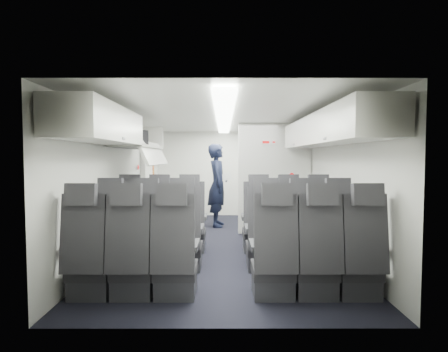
{
  "coord_description": "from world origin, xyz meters",
  "views": [
    {
      "loc": [
        -0.01,
        -5.96,
        1.48
      ],
      "look_at": [
        0.0,
        0.4,
        1.15
      ],
      "focal_mm": 28.0,
      "sensor_mm": 36.0,
      "label": 1
    }
  ],
  "objects_px": {
    "carry_on_bag": "(132,138)",
    "boarding_door": "(148,182)",
    "galley_unit": "(262,179)",
    "seat_row_mid": "(224,240)",
    "flight_attendant": "(218,185)",
    "seat_row_front": "(224,227)",
    "seat_row_rear": "(224,260)"
  },
  "relations": [
    {
      "from": "carry_on_bag",
      "to": "boarding_door",
      "type": "bearing_deg",
      "value": 109.67
    },
    {
      "from": "galley_unit",
      "to": "seat_row_mid",
      "type": "bearing_deg",
      "value": -102.88
    },
    {
      "from": "seat_row_mid",
      "to": "flight_attendant",
      "type": "xyz_separation_m",
      "value": [
        -0.14,
        3.0,
        0.49
      ]
    },
    {
      "from": "galley_unit",
      "to": "flight_attendant",
      "type": "height_order",
      "value": "galley_unit"
    },
    {
      "from": "galley_unit",
      "to": "seat_row_front",
      "type": "bearing_deg",
      "value": -106.28
    },
    {
      "from": "seat_row_rear",
      "to": "boarding_door",
      "type": "relative_size",
      "value": 1.79
    },
    {
      "from": "carry_on_bag",
      "to": "seat_row_rear",
      "type": "bearing_deg",
      "value": -37.19
    },
    {
      "from": "seat_row_mid",
      "to": "boarding_door",
      "type": "distance_m",
      "value": 3.45
    },
    {
      "from": "seat_row_mid",
      "to": "carry_on_bag",
      "type": "bearing_deg",
      "value": 149.73
    },
    {
      "from": "seat_row_front",
      "to": "flight_attendant",
      "type": "height_order",
      "value": "flight_attendant"
    },
    {
      "from": "seat_row_rear",
      "to": "galley_unit",
      "type": "relative_size",
      "value": 1.75
    },
    {
      "from": "boarding_door",
      "to": "flight_attendant",
      "type": "height_order",
      "value": "boarding_door"
    },
    {
      "from": "seat_row_front",
      "to": "seat_row_mid",
      "type": "bearing_deg",
      "value": -90.0
    },
    {
      "from": "galley_unit",
      "to": "boarding_door",
      "type": "height_order",
      "value": "galley_unit"
    },
    {
      "from": "boarding_door",
      "to": "carry_on_bag",
      "type": "height_order",
      "value": "carry_on_bag"
    },
    {
      "from": "seat_row_front",
      "to": "galley_unit",
      "type": "distance_m",
      "value": 3.43
    },
    {
      "from": "seat_row_mid",
      "to": "galley_unit",
      "type": "xyz_separation_m",
      "value": [
        0.95,
        4.15,
        0.55
      ]
    },
    {
      "from": "boarding_door",
      "to": "seat_row_rear",
      "type": "bearing_deg",
      "value": -67.13
    },
    {
      "from": "galley_unit",
      "to": "carry_on_bag",
      "type": "xyz_separation_m",
      "value": [
        -2.36,
        -3.33,
        0.83
      ]
    },
    {
      "from": "seat_row_mid",
      "to": "boarding_door",
      "type": "bearing_deg",
      "value": 118.77
    },
    {
      "from": "seat_row_front",
      "to": "carry_on_bag",
      "type": "distance_m",
      "value": 1.97
    },
    {
      "from": "boarding_door",
      "to": "carry_on_bag",
      "type": "bearing_deg",
      "value": -83.88
    },
    {
      "from": "seat_row_front",
      "to": "seat_row_rear",
      "type": "distance_m",
      "value": 1.8
    },
    {
      "from": "seat_row_front",
      "to": "boarding_door",
      "type": "height_order",
      "value": "boarding_door"
    },
    {
      "from": "seat_row_rear",
      "to": "galley_unit",
      "type": "bearing_deg",
      "value": 79.35
    },
    {
      "from": "flight_attendant",
      "to": "galley_unit",
      "type": "bearing_deg",
      "value": -42.68
    },
    {
      "from": "seat_row_mid",
      "to": "flight_attendant",
      "type": "distance_m",
      "value": 3.04
    },
    {
      "from": "boarding_door",
      "to": "seat_row_front",
      "type": "bearing_deg",
      "value": -51.84
    },
    {
      "from": "seat_row_front",
      "to": "flight_attendant",
      "type": "bearing_deg",
      "value": 93.68
    },
    {
      "from": "boarding_door",
      "to": "carry_on_bag",
      "type": "relative_size",
      "value": 4.51
    },
    {
      "from": "seat_row_rear",
      "to": "carry_on_bag",
      "type": "xyz_separation_m",
      "value": [
        -1.41,
        1.72,
        1.38
      ]
    },
    {
      "from": "seat_row_rear",
      "to": "flight_attendant",
      "type": "height_order",
      "value": "flight_attendant"
    }
  ]
}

